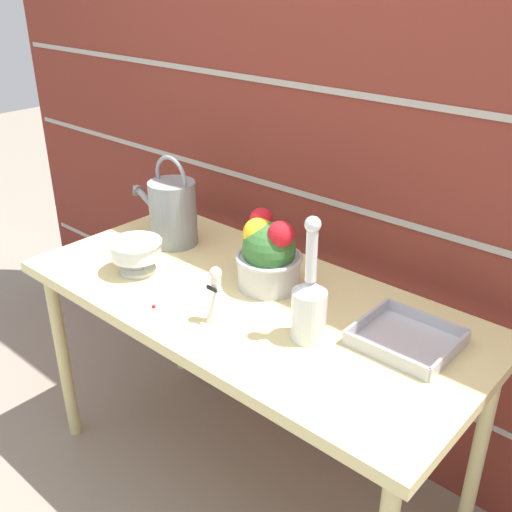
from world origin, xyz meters
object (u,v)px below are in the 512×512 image
Objects in this scene: figurine_vase at (216,299)px; glass_decanter at (309,303)px; flower_planter at (268,254)px; wire_tray at (406,340)px; watering_can at (172,211)px; crystal_pedestal_bowl at (136,251)px.

glass_decanter is at bearing 22.36° from figurine_vase.
flower_planter reaches higher than wire_tray.
glass_decanter reaches higher than figurine_vase.
figurine_vase is (0.48, -0.26, -0.05)m from watering_can.
figurine_vase is (0.40, -0.04, -0.00)m from crystal_pedestal_bowl.
glass_decanter is 0.26m from figurine_vase.
figurine_vase reaches higher than crystal_pedestal_bowl.
figurine_vase is at bearing -157.64° from glass_decanter.
wire_tray is (0.93, -0.02, -0.11)m from watering_can.
watering_can is 0.91× the size of glass_decanter.
wire_tray is at bearing 0.29° from flower_planter.
flower_planter is at bearing 28.82° from crystal_pedestal_bowl.
wire_tray is at bearing -1.00° from watering_can.
crystal_pedestal_bowl is 0.87m from wire_tray.
glass_decanter is (0.26, -0.15, 0.00)m from flower_planter.
wire_tray is (0.85, 0.21, -0.06)m from crystal_pedestal_bowl.
wire_tray is (0.47, 0.00, -0.10)m from flower_planter.
figurine_vase is at bearing -150.99° from wire_tray.
flower_planter is 0.94× the size of wire_tray.
crystal_pedestal_bowl is 0.49× the size of glass_decanter.
flower_planter is 0.48m from wire_tray.
glass_decanter is (0.64, 0.06, 0.04)m from crystal_pedestal_bowl.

